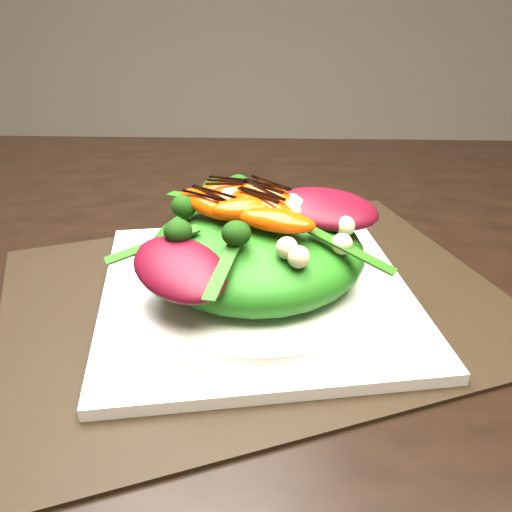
{
  "coord_description": "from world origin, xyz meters",
  "views": [
    {
      "loc": [
        -0.12,
        -0.52,
        1.03
      ],
      "look_at": [
        -0.14,
        -0.09,
        0.8
      ],
      "focal_mm": 38.0,
      "sensor_mm": 36.0,
      "label": 1
    }
  ],
  "objects_px": {
    "plate_base": "(256,292)",
    "salad_bowl": "(256,279)",
    "placemat": "(256,299)",
    "orange_segment": "(232,198)",
    "lettuce_mound": "(256,250)",
    "dining_table": "(385,275)"
  },
  "relations": [
    {
      "from": "plate_base",
      "to": "salad_bowl",
      "type": "relative_size",
      "value": 1.13
    },
    {
      "from": "placemat",
      "to": "orange_segment",
      "type": "xyz_separation_m",
      "value": [
        -0.02,
        0.03,
        0.09
      ]
    },
    {
      "from": "lettuce_mound",
      "to": "orange_segment",
      "type": "distance_m",
      "value": 0.05
    },
    {
      "from": "salad_bowl",
      "to": "orange_segment",
      "type": "distance_m",
      "value": 0.08
    },
    {
      "from": "placemat",
      "to": "dining_table",
      "type": "bearing_deg",
      "value": 31.71
    },
    {
      "from": "dining_table",
      "to": "salad_bowl",
      "type": "xyz_separation_m",
      "value": [
        -0.14,
        -0.09,
        0.04
      ]
    },
    {
      "from": "placemat",
      "to": "orange_segment",
      "type": "distance_m",
      "value": 0.1
    },
    {
      "from": "placemat",
      "to": "salad_bowl",
      "type": "distance_m",
      "value": 0.02
    },
    {
      "from": "plate_base",
      "to": "placemat",
      "type": "bearing_deg",
      "value": -135.0
    },
    {
      "from": "placemat",
      "to": "plate_base",
      "type": "bearing_deg",
      "value": 45.0
    },
    {
      "from": "lettuce_mound",
      "to": "orange_segment",
      "type": "height_order",
      "value": "orange_segment"
    },
    {
      "from": "salad_bowl",
      "to": "orange_segment",
      "type": "relative_size",
      "value": 3.74
    },
    {
      "from": "salad_bowl",
      "to": "orange_segment",
      "type": "bearing_deg",
      "value": 130.12
    },
    {
      "from": "lettuce_mound",
      "to": "orange_segment",
      "type": "xyz_separation_m",
      "value": [
        -0.02,
        0.03,
        0.04
      ]
    },
    {
      "from": "plate_base",
      "to": "salad_bowl",
      "type": "distance_m",
      "value": 0.01
    },
    {
      "from": "salad_bowl",
      "to": "orange_segment",
      "type": "height_order",
      "value": "orange_segment"
    },
    {
      "from": "placemat",
      "to": "salad_bowl",
      "type": "bearing_deg",
      "value": 0.0
    },
    {
      "from": "placemat",
      "to": "plate_base",
      "type": "distance_m",
      "value": 0.01
    },
    {
      "from": "plate_base",
      "to": "dining_table",
      "type": "bearing_deg",
      "value": 31.71
    },
    {
      "from": "placemat",
      "to": "plate_base",
      "type": "relative_size",
      "value": 1.62
    },
    {
      "from": "plate_base",
      "to": "lettuce_mound",
      "type": "relative_size",
      "value": 1.46
    },
    {
      "from": "placemat",
      "to": "orange_segment",
      "type": "relative_size",
      "value": 6.83
    }
  ]
}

